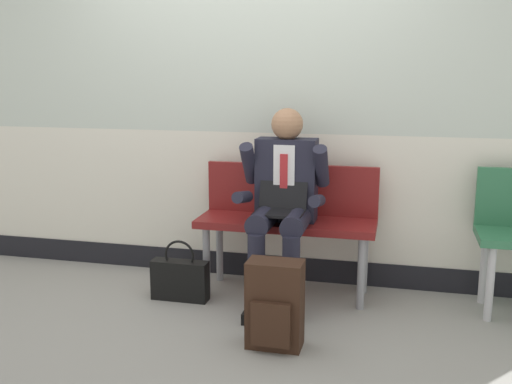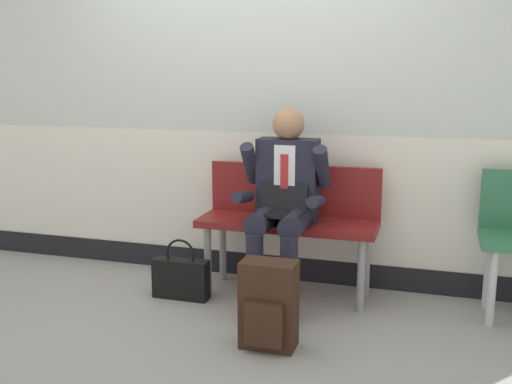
{
  "view_description": "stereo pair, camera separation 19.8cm",
  "coord_description": "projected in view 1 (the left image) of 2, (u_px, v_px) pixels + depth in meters",
  "views": [
    {
      "loc": [
        1.06,
        -3.49,
        1.51
      ],
      "look_at": [
        0.16,
        0.13,
        0.75
      ],
      "focal_mm": 41.57,
      "sensor_mm": 36.0,
      "label": 1
    },
    {
      "loc": [
        1.25,
        -3.44,
        1.51
      ],
      "look_at": [
        0.16,
        0.13,
        0.75
      ],
      "focal_mm": 41.57,
      "sensor_mm": 36.0,
      "label": 2
    }
  ],
  "objects": [
    {
      "name": "ground_plane",
      "position": [
        227.0,
        307.0,
        3.87
      ],
      "size": [
        18.0,
        18.0,
        0.0
      ],
      "primitive_type": "plane",
      "color": "gray"
    },
    {
      "name": "station_wall",
      "position": [
        253.0,
        95.0,
        4.25
      ],
      "size": [
        5.06,
        0.14,
        2.71
      ],
      "color": "beige",
      "rests_on": "ground"
    },
    {
      "name": "bench_with_person",
      "position": [
        288.0,
        214.0,
        4.06
      ],
      "size": [
        1.2,
        0.42,
        0.88
      ],
      "color": "maroon",
      "rests_on": "ground"
    },
    {
      "name": "person_seated",
      "position": [
        283.0,
        200.0,
        3.85
      ],
      "size": [
        0.57,
        0.7,
        1.28
      ],
      "color": "#1E1E2D",
      "rests_on": "ground"
    },
    {
      "name": "backpack",
      "position": [
        275.0,
        306.0,
        3.27
      ],
      "size": [
        0.31,
        0.22,
        0.5
      ],
      "color": "#331E14",
      "rests_on": "ground"
    },
    {
      "name": "handbag",
      "position": [
        180.0,
        279.0,
        3.97
      ],
      "size": [
        0.39,
        0.11,
        0.41
      ],
      "color": "black",
      "rests_on": "ground"
    }
  ]
}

